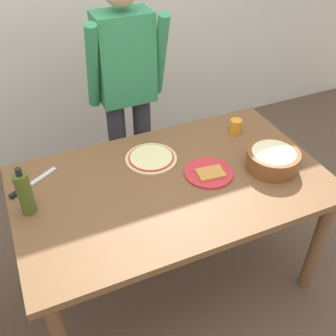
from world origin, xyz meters
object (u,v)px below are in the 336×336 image
Objects in this scene: dining_table at (172,194)px; popcorn_bowl at (273,158)px; pizza_raw_on_board at (151,158)px; person_cook at (127,87)px; chef_knife at (28,186)px; plate_with_slice at (209,173)px; olive_oil_bottle at (25,193)px; cup_orange at (236,126)px.

dining_table is 5.71× the size of popcorn_bowl.
person_cook is at bearing 83.93° from pizza_raw_on_board.
pizza_raw_on_board is at bearing -3.40° from chef_knife.
plate_with_slice is 0.93m from chef_knife.
person_cook reaches higher than olive_oil_bottle.
chef_knife is (-0.89, 0.28, -0.00)m from plate_with_slice.
popcorn_bowl is 1.26m from olive_oil_bottle.
dining_table is at bearing -92.15° from person_cook.
plate_with_slice is (0.20, -0.02, 0.10)m from dining_table.
person_cook is 6.23× the size of plate_with_slice.
olive_oil_bottle is (-0.73, -0.69, -0.07)m from person_cook.
plate_with_slice is 0.35m from popcorn_bowl.
dining_table is 18.82× the size of cup_orange.
pizza_raw_on_board is 3.36× the size of cup_orange.
person_cook is at bearing 43.10° from olive_oil_bottle.
popcorn_bowl reaches higher than plate_with_slice.
olive_oil_bottle is at bearing -171.13° from cup_orange.
plate_with_slice reaches higher than dining_table.
person_cook is 19.06× the size of cup_orange.
dining_table is 0.23m from plate_with_slice.
popcorn_bowl is at bearing -13.92° from plate_with_slice.
person_cook is 0.82m from plate_with_slice.
cup_orange is at bearing 89.90° from popcorn_bowl.
olive_oil_bottle is 3.01× the size of cup_orange.
pizza_raw_on_board is 1.10× the size of plate_with_slice.
plate_with_slice is (0.23, -0.24, -0.00)m from pizza_raw_on_board.
plate_with_slice reaches higher than chef_knife.
popcorn_bowl is (0.57, -0.32, 0.05)m from pizza_raw_on_board.
dining_table is at bearing 173.20° from plate_with_slice.
pizza_raw_on_board is at bearing 11.98° from olive_oil_bottle.
dining_table is 0.80m from person_cook.
chef_knife is (-1.22, 0.36, -0.05)m from popcorn_bowl.
person_cook is at bearing 120.57° from popcorn_bowl.
person_cook is 1.01m from popcorn_bowl.
olive_oil_bottle is at bearing 174.00° from plate_with_slice.
cup_orange is (0.00, 0.37, -0.02)m from popcorn_bowl.
olive_oil_bottle is (-0.67, -0.14, 0.10)m from pizza_raw_on_board.
pizza_raw_on_board is 1.12× the size of olive_oil_bottle.
person_cook is at bearing 136.12° from cup_orange.
pizza_raw_on_board is 1.02× the size of popcorn_bowl.
olive_oil_bottle is at bearing -168.02° from pizza_raw_on_board.
popcorn_bowl is at bearing -8.17° from olive_oil_bottle.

